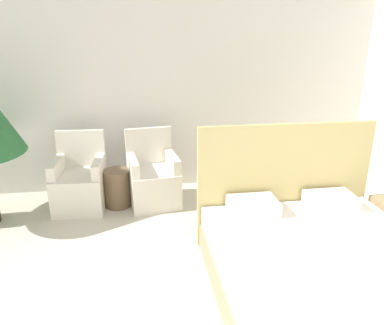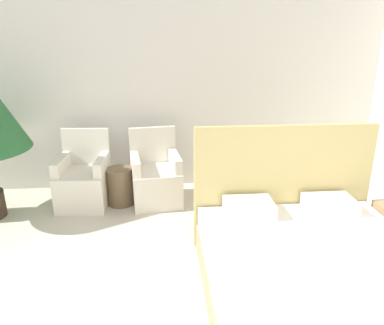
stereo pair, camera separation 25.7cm
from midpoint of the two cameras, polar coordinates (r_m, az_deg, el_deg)
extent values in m
cube|color=silver|center=(5.27, -2.31, 11.51)|extent=(10.00, 0.06, 2.90)
cube|color=#8C7A5B|center=(3.41, 21.25, -19.05)|extent=(1.82, 2.19, 0.26)
cube|color=white|center=(3.27, 21.77, -15.81)|extent=(1.78, 2.15, 0.20)
cube|color=tan|center=(4.04, 15.45, -3.51)|extent=(1.86, 0.06, 1.30)
cube|color=silver|center=(3.75, 10.61, -6.85)|extent=(0.47, 0.35, 0.14)
cube|color=silver|center=(4.04, 21.96, -6.03)|extent=(0.47, 0.35, 0.14)
cube|color=silver|center=(5.05, -14.75, -3.82)|extent=(0.65, 0.69, 0.47)
cube|color=silver|center=(5.16, -14.50, 2.39)|extent=(0.62, 0.10, 0.49)
cube|color=silver|center=(5.00, -17.96, -0.33)|extent=(0.13, 0.59, 0.19)
cube|color=silver|center=(4.88, -12.13, -0.29)|extent=(0.13, 0.59, 0.19)
cube|color=silver|center=(4.97, -4.00, -3.58)|extent=(0.69, 0.72, 0.47)
cube|color=silver|center=(5.08, -4.59, 2.70)|extent=(0.62, 0.14, 0.49)
cube|color=silver|center=(4.83, -7.13, -0.22)|extent=(0.17, 0.59, 0.19)
cube|color=silver|center=(4.89, -1.09, 0.20)|extent=(0.17, 0.59, 0.19)
cylinder|color=brown|center=(4.99, -9.42, -3.60)|extent=(0.35, 0.35, 0.49)
camera|label=1|loc=(0.13, -88.30, 0.60)|focal=35.00mm
camera|label=2|loc=(0.13, 91.70, -0.60)|focal=35.00mm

